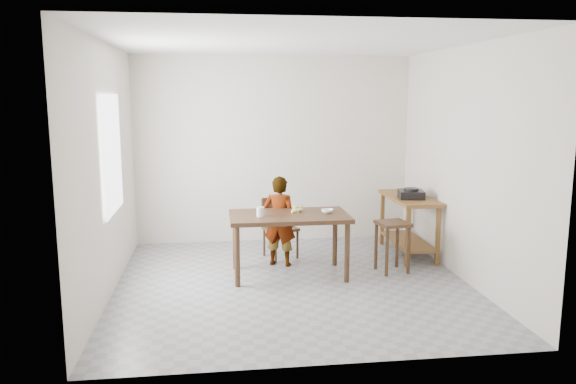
{
  "coord_description": "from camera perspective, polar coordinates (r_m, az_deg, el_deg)",
  "views": [
    {
      "loc": [
        -0.85,
        -6.12,
        2.14
      ],
      "look_at": [
        0.0,
        0.4,
        1.0
      ],
      "focal_mm": 35.0,
      "sensor_mm": 36.0,
      "label": 1
    }
  ],
  "objects": [
    {
      "name": "prep_counter",
      "position": [
        7.77,
        12.12,
        -3.34
      ],
      "size": [
        0.5,
        1.2,
        0.8
      ],
      "primitive_type": null,
      "color": "brown",
      "rests_on": "floor"
    },
    {
      "name": "dining_table",
      "position": [
        6.72,
        0.11,
        -5.41
      ],
      "size": [
        1.4,
        0.8,
        0.75
      ],
      "primitive_type": null,
      "color": "#3B2515",
      "rests_on": "floor"
    },
    {
      "name": "child",
      "position": [
        7.08,
        -0.87,
        -2.97
      ],
      "size": [
        0.49,
        0.41,
        1.15
      ],
      "primitive_type": "imported",
      "rotation": [
        0.0,
        0.0,
        2.75
      ],
      "color": "silver",
      "rests_on": "floor"
    },
    {
      "name": "glass_tumbler",
      "position": [
        6.51,
        -2.83,
        -2.02
      ],
      "size": [
        0.11,
        0.11,
        0.11
      ],
      "primitive_type": "cylinder",
      "rotation": [
        0.0,
        0.0,
        0.34
      ],
      "color": "silver",
      "rests_on": "dining_table"
    },
    {
      "name": "small_bowl",
      "position": [
        6.71,
        4.01,
        -1.95
      ],
      "size": [
        0.19,
        0.19,
        0.05
      ],
      "primitive_type": "imported",
      "rotation": [
        0.0,
        0.0,
        0.41
      ],
      "color": "white",
      "rests_on": "dining_table"
    },
    {
      "name": "dining_chair",
      "position": [
        7.46,
        -0.76,
        -3.7
      ],
      "size": [
        0.5,
        0.5,
        0.79
      ],
      "primitive_type": null,
      "rotation": [
        0.0,
        0.0,
        0.38
      ],
      "color": "#3B2515",
      "rests_on": "floor"
    },
    {
      "name": "wall_front",
      "position": [
        4.26,
        4.2,
        -0.86
      ],
      "size": [
        4.0,
        0.04,
        2.7
      ],
      "primitive_type": "cube",
      "color": "beige",
      "rests_on": "ground"
    },
    {
      "name": "banana",
      "position": [
        6.74,
        0.94,
        -1.82
      ],
      "size": [
        0.2,
        0.17,
        0.06
      ],
      "primitive_type": null,
      "rotation": [
        0.0,
        0.0,
        0.38
      ],
      "color": "#FFD155",
      "rests_on": "dining_table"
    },
    {
      "name": "window_pane",
      "position": [
        6.45,
        -17.41,
        3.69
      ],
      "size": [
        0.02,
        1.1,
        1.3
      ],
      "primitive_type": "cube",
      "color": "white",
      "rests_on": "wall_left"
    },
    {
      "name": "floor",
      "position": [
        6.55,
        0.46,
        -9.43
      ],
      "size": [
        4.0,
        4.0,
        0.04
      ],
      "primitive_type": "cube",
      "color": "gray",
      "rests_on": "ground"
    },
    {
      "name": "wall_left",
      "position": [
        6.28,
        -18.1,
        2.12
      ],
      "size": [
        0.04,
        4.0,
        2.7
      ],
      "primitive_type": "cube",
      "color": "beige",
      "rests_on": "ground"
    },
    {
      "name": "serving_bowl",
      "position": [
        7.83,
        11.97,
        -0.04
      ],
      "size": [
        0.29,
        0.29,
        0.06
      ],
      "primitive_type": "imported",
      "rotation": [
        0.0,
        0.0,
        -0.37
      ],
      "color": "white",
      "rests_on": "prep_counter"
    },
    {
      "name": "ceiling",
      "position": [
        6.21,
        0.49,
        15.19
      ],
      "size": [
        4.0,
        4.0,
        0.04
      ],
      "primitive_type": "cube",
      "color": "white",
      "rests_on": "wall_back"
    },
    {
      "name": "wall_right",
      "position": [
        6.81,
        17.58,
        2.71
      ],
      "size": [
        0.04,
        4.0,
        2.7
      ],
      "primitive_type": "cube",
      "color": "beige",
      "rests_on": "ground"
    },
    {
      "name": "wall_back",
      "position": [
        8.23,
        -1.46,
        4.31
      ],
      "size": [
        4.0,
        0.04,
        2.7
      ],
      "primitive_type": "cube",
      "color": "beige",
      "rests_on": "ground"
    },
    {
      "name": "stool",
      "position": [
        6.99,
        10.55,
        -5.5
      ],
      "size": [
        0.41,
        0.41,
        0.62
      ],
      "primitive_type": null,
      "rotation": [
        0.0,
        0.0,
        0.17
      ],
      "color": "#3B2515",
      "rests_on": "floor"
    },
    {
      "name": "gas_burner",
      "position": [
        7.54,
        12.4,
        -0.23
      ],
      "size": [
        0.37,
        0.37,
        0.11
      ],
      "primitive_type": "cube",
      "rotation": [
        0.0,
        0.0,
        -0.18
      ],
      "color": "black",
      "rests_on": "prep_counter"
    }
  ]
}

